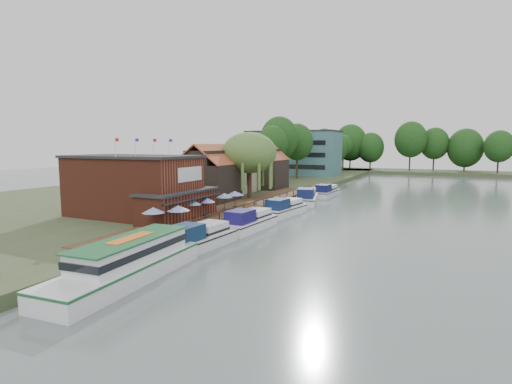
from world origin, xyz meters
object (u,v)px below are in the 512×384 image
at_px(hotel_block, 293,153).
at_px(umbrella_1, 178,217).
at_px(cottage_c, 266,166).
at_px(umbrella_4, 225,202).
at_px(cottage_b, 224,169).
at_px(cruiser_3, 307,195).
at_px(pub, 146,186).
at_px(umbrella_2, 193,210).
at_px(cruiser_4, 327,190).
at_px(cottage_a, 208,173).
at_px(tour_boat, 125,260).
at_px(willow, 249,165).
at_px(cruiser_1, 249,219).
at_px(umbrella_0, 154,219).
at_px(umbrella_5, 235,200).
at_px(cruiser_0, 199,235).
at_px(swan, 150,256).
at_px(umbrella_3, 207,208).

bearing_deg(hotel_block, umbrella_1, -78.32).
xyz_separation_m(cottage_c, umbrella_4, (6.61, -27.23, -2.96)).
relative_size(cottage_b, cruiser_3, 0.89).
relative_size(pub, cottage_b, 2.08).
bearing_deg(hotel_block, umbrella_2, -78.50).
bearing_deg(cruiser_4, umbrella_2, -96.89).
xyz_separation_m(cottage_a, cruiser_3, (12.27, 10.18, -3.93)).
relative_size(pub, cottage_c, 2.35).
bearing_deg(tour_boat, cottage_b, 106.68).
height_order(umbrella_2, tour_boat, umbrella_2).
bearing_deg(umbrella_2, umbrella_4, 88.45).
xyz_separation_m(willow, cruiser_3, (7.77, 5.18, -4.89)).
bearing_deg(cruiser_1, umbrella_2, -146.24).
height_order(umbrella_0, tour_boat, umbrella_0).
xyz_separation_m(umbrella_1, tour_boat, (4.09, -11.68, -0.78)).
distance_m(pub, cruiser_3, 27.79).
bearing_deg(umbrella_2, cottage_b, 112.70).
bearing_deg(cottage_a, cottage_b, 106.70).
distance_m(pub, tour_boat, 19.71).
distance_m(cruiser_4, tour_boat, 50.67).
xyz_separation_m(pub, cottage_b, (-4.00, 25.00, 0.60)).
relative_size(umbrella_5, cruiser_3, 0.23).
bearing_deg(cruiser_4, cruiser_3, -91.32).
distance_m(cruiser_0, cruiser_1, 9.31).
bearing_deg(cruiser_3, cottage_c, 128.48).
relative_size(umbrella_1, umbrella_2, 1.00).
bearing_deg(cruiser_4, cruiser_1, -88.18).
bearing_deg(cruiser_3, umbrella_1, -110.87).
distance_m(cruiser_0, tour_boat, 9.64).
relative_size(umbrella_2, swan, 5.40).
bearing_deg(cruiser_3, umbrella_5, -119.25).
bearing_deg(swan, willow, 101.07).
bearing_deg(umbrella_3, pub, -161.53).
xyz_separation_m(cottage_a, cottage_c, (1.00, 19.00, 0.00)).
relative_size(umbrella_0, umbrella_2, 1.00).
height_order(cottage_b, umbrella_1, cottage_b).
height_order(hotel_block, cottage_c, hotel_block).
relative_size(umbrella_3, umbrella_4, 1.00).
height_order(umbrella_0, umbrella_4, same).
relative_size(umbrella_2, umbrella_5, 0.97).
xyz_separation_m(hotel_block, umbrella_1, (15.50, -74.96, -4.86)).
distance_m(hotel_block, cruiser_4, 41.50).
bearing_deg(umbrella_5, pub, -126.27).
height_order(cottage_c, cruiser_4, cottage_c).
distance_m(cottage_c, cruiser_1, 33.15).
distance_m(willow, umbrella_2, 20.53).
distance_m(pub, cottage_b, 25.33).
relative_size(pub, hotel_block, 0.79).
height_order(cruiser_4, tour_boat, tour_boat).
bearing_deg(cottage_a, umbrella_3, -58.37).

